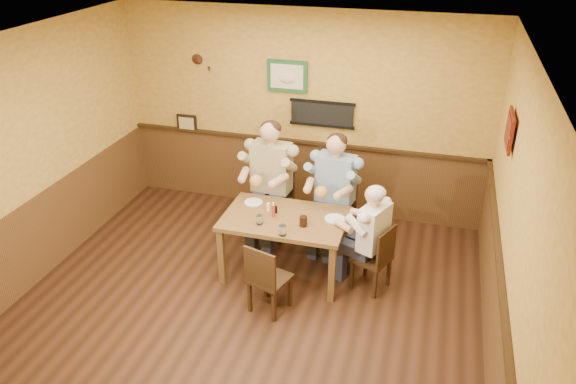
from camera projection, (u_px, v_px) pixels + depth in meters
The scene contains 17 objects.
room at pixel (256, 164), 5.40m from camera, with size 5.02×5.03×2.81m.
dining_table at pixel (285, 224), 6.42m from camera, with size 1.40×0.90×0.75m.
chair_back_left at pixel (272, 201), 7.27m from camera, with size 0.46×0.46×1.00m, color #382411, non-canonical shape.
chair_back_right at pixel (334, 211), 7.07m from camera, with size 0.44×0.44×0.95m, color #382411, non-canonical shape.
chair_right_end at pixel (372, 257), 6.27m from camera, with size 0.37×0.37×0.81m, color #382411, non-canonical shape.
chair_near_side at pixel (270, 277), 5.91m from camera, with size 0.38×0.38×0.83m, color #382411, non-canonical shape.
diner_tan_shirt at pixel (272, 186), 7.17m from camera, with size 0.66×0.66×1.43m, color #BFB383, non-canonical shape.
diner_blue_polo at pixel (335, 197), 6.98m from camera, with size 0.63×0.63×1.36m, color #7B9AB8, non-canonical shape.
diner_white_elder at pixel (373, 244), 6.19m from camera, with size 0.53×0.53×1.15m, color white, non-canonical shape.
water_glass_left at pixel (259, 220), 6.21m from camera, with size 0.07×0.07×0.11m, color white.
water_glass_mid at pixel (283, 230), 5.99m from camera, with size 0.08×0.08×0.12m, color white.
cola_tumbler at pixel (303, 221), 6.17m from camera, with size 0.09×0.09×0.12m, color black.
hot_sauce_bottle at pixel (273, 210), 6.35m from camera, with size 0.04×0.04×0.16m, color #B62913.
salt_shaker at pixel (268, 207), 6.49m from camera, with size 0.04×0.04×0.10m, color white.
pepper_shaker at pixel (276, 209), 6.44m from camera, with size 0.03×0.03×0.09m, color black.
plate_far_left at pixel (254, 202), 6.68m from camera, with size 0.22×0.22×0.01m, color white.
plate_far_right at pixel (335, 219), 6.32m from camera, with size 0.23×0.23×0.02m, color white.
Camera 1 is at (1.77, -4.49, 3.89)m, focal length 35.00 mm.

